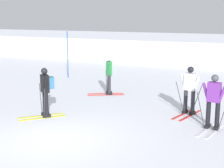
% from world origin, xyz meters
% --- Properties ---
extents(ground_plane, '(120.00, 120.00, 0.00)m').
position_xyz_m(ground_plane, '(0.00, 0.00, 0.00)').
color(ground_plane, white).
extents(far_snow_ridge, '(80.00, 9.69, 1.64)m').
position_xyz_m(far_snow_ridge, '(0.00, 20.45, 0.82)').
color(far_snow_ridge, white).
rests_on(far_snow_ridge, ground).
extents(skier_green, '(1.57, 1.12, 1.71)m').
position_xyz_m(skier_green, '(-0.99, 5.65, 0.92)').
color(skier_green, red).
rests_on(skier_green, ground).
extents(skier_purple, '(0.99, 1.64, 1.71)m').
position_xyz_m(skier_purple, '(3.91, 2.85, 0.96)').
color(skier_purple, silver).
rests_on(skier_purple, ground).
extents(skier_white, '(0.98, 1.64, 1.71)m').
position_xyz_m(skier_white, '(2.90, 4.12, 0.92)').
color(skier_white, red).
rests_on(skier_white, ground).
extents(skier_black, '(1.35, 1.43, 1.71)m').
position_xyz_m(skier_black, '(-1.48, 1.72, 0.96)').
color(skier_black, gold).
rests_on(skier_black, ground).
extents(trail_marker_pole, '(0.05, 0.05, 2.60)m').
position_xyz_m(trail_marker_pole, '(-4.86, 8.41, 1.30)').
color(trail_marker_pole, '#1E56AD').
rests_on(trail_marker_pole, ground).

